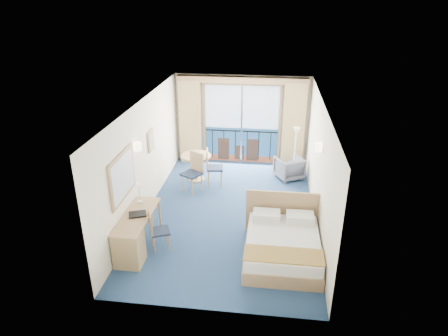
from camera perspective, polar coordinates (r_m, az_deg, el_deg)
floor at (r=9.71m, az=0.78°, el=-6.39°), size 6.50×6.50×0.00m
room_walls at (r=8.95m, az=0.84°, el=3.48°), size 4.04×6.54×2.72m
balcony_door at (r=12.18m, az=2.49°, el=5.92°), size 2.36×0.03×2.52m
curtain_left at (r=12.22m, az=-4.84°, el=6.57°), size 0.65×0.22×2.55m
curtain_right at (r=11.98m, az=9.92°, el=5.94°), size 0.65×0.22×2.55m
pelmet at (r=11.70m, az=2.60°, el=12.46°), size 3.80×0.25×0.18m
mirror at (r=8.14m, az=-14.31°, el=-1.19°), size 0.05×1.25×0.95m
wall_print at (r=9.82m, az=-10.40°, el=3.87°), size 0.04×0.42×0.52m
sconce_left at (r=8.79m, az=-12.29°, el=3.04°), size 0.18×0.18×0.18m
sconce_right at (r=8.79m, az=13.41°, el=2.94°), size 0.18×0.18×0.18m
bed at (r=8.18m, az=8.35°, el=-10.76°), size 1.61×1.91×1.01m
nightstand at (r=9.20m, az=11.53°, el=-6.74°), size 0.44×0.42×0.57m
phone at (r=9.08m, az=11.86°, el=-4.80°), size 0.23×0.21×0.09m
armchair at (r=11.46m, az=9.28°, el=0.02°), size 0.93×0.94×0.64m
floor_lamp at (r=11.17m, az=10.22°, el=3.92°), size 0.21×0.21×1.52m
desk at (r=8.14m, az=-13.18°, el=-10.23°), size 0.56×1.62×0.76m
desk_chair at (r=8.31m, az=-9.67°, el=-8.54°), size 0.50×0.49×0.87m
folder at (r=8.31m, az=-12.27°, el=-6.47°), size 0.41×0.36×0.03m
desk_lamp at (r=8.61m, az=-12.04°, el=-2.97°), size 0.12×0.12×0.44m
round_table at (r=11.16m, az=-4.01°, el=0.99°), size 0.83×0.83×0.74m
table_chair_a at (r=10.87m, az=-1.78°, el=0.42°), size 0.50×0.50×1.01m
table_chair_b at (r=10.54m, az=-4.33°, el=-0.25°), size 0.63×0.63×1.06m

